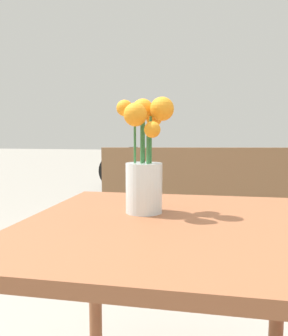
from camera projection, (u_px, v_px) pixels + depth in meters
table_front at (174, 261)px, 0.87m from camera, size 0.82×0.81×0.71m
flower_vase at (145, 166)px, 0.95m from camera, size 0.17×0.16×0.33m
bench_middle at (196, 199)px, 2.51m from camera, size 1.47×0.63×0.85m
table_back at (255, 169)px, 3.41m from camera, size 0.68×0.77×0.72m
bicycle at (143, 170)px, 5.79m from camera, size 1.51×0.56×0.74m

